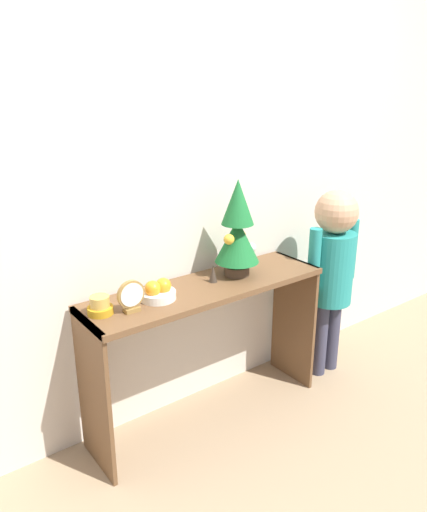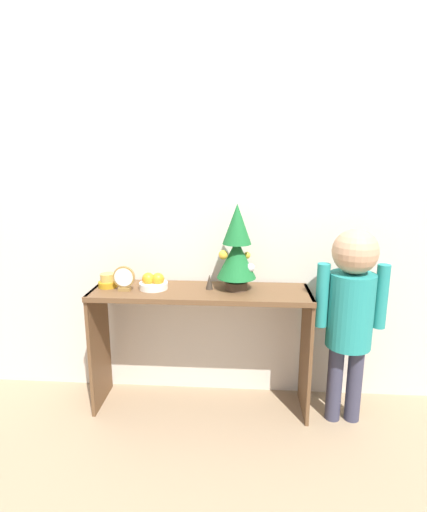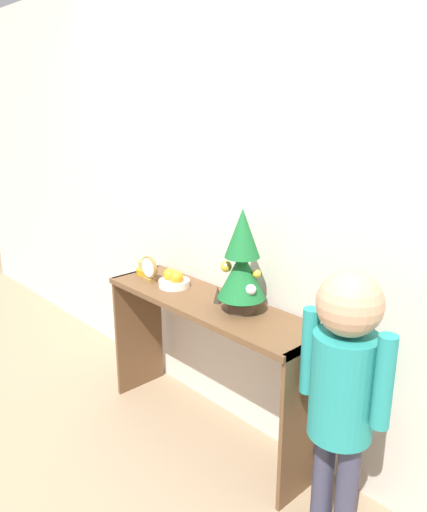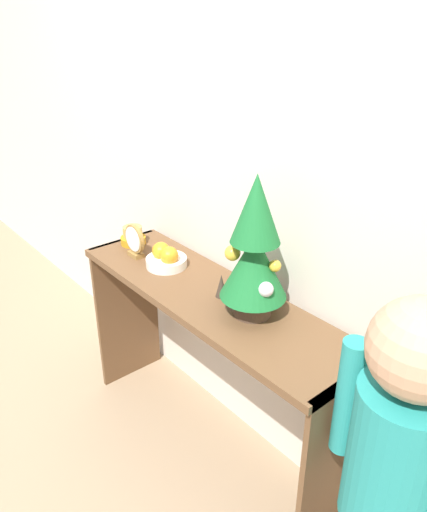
{
  "view_description": "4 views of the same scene",
  "coord_description": "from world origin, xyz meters",
  "px_view_note": "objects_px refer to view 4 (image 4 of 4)",
  "views": [
    {
      "loc": [
        -1.36,
        -1.68,
        1.73
      ],
      "look_at": [
        0.02,
        0.15,
        0.93
      ],
      "focal_mm": 35.0,
      "sensor_mm": 36.0,
      "label": 1
    },
    {
      "loc": [
        0.24,
        -2.06,
        1.51
      ],
      "look_at": [
        0.08,
        0.18,
        0.98
      ],
      "focal_mm": 28.0,
      "sensor_mm": 36.0,
      "label": 2
    },
    {
      "loc": [
        1.76,
        -1.42,
        1.73
      ],
      "look_at": [
        0.01,
        0.21,
        1.01
      ],
      "focal_mm": 35.0,
      "sensor_mm": 36.0,
      "label": 3
    },
    {
      "loc": [
        1.27,
        -0.85,
        1.72
      ],
      "look_at": [
        0.04,
        0.18,
        0.94
      ],
      "focal_mm": 35.0,
      "sensor_mm": 36.0,
      "label": 4
    }
  ],
  "objects_px": {
    "desk_clock": "(135,241)",
    "child_figure": "(399,445)",
    "fruit_bowl": "(166,258)",
    "singing_bowl": "(133,236)",
    "figurine": "(221,286)",
    "mini_tree": "(255,250)"
  },
  "relations": [
    {
      "from": "mini_tree",
      "to": "child_figure",
      "type": "bearing_deg",
      "value": -9.03
    },
    {
      "from": "fruit_bowl",
      "to": "desk_clock",
      "type": "height_order",
      "value": "desk_clock"
    },
    {
      "from": "fruit_bowl",
      "to": "figurine",
      "type": "height_order",
      "value": "fruit_bowl"
    },
    {
      "from": "desk_clock",
      "to": "singing_bowl",
      "type": "bearing_deg",
      "value": 152.49
    },
    {
      "from": "singing_bowl",
      "to": "figurine",
      "type": "bearing_deg",
      "value": 0.04
    },
    {
      "from": "singing_bowl",
      "to": "child_figure",
      "type": "height_order",
      "value": "child_figure"
    },
    {
      "from": "desk_clock",
      "to": "child_figure",
      "type": "xyz_separation_m",
      "value": [
        1.3,
        -0.03,
        -0.11
      ]
    },
    {
      "from": "singing_bowl",
      "to": "desk_clock",
      "type": "height_order",
      "value": "desk_clock"
    },
    {
      "from": "mini_tree",
      "to": "singing_bowl",
      "type": "distance_m",
      "value": 0.81
    },
    {
      "from": "mini_tree",
      "to": "child_figure",
      "type": "distance_m",
      "value": 0.71
    },
    {
      "from": "figurine",
      "to": "desk_clock",
      "type": "bearing_deg",
      "value": -172.71
    },
    {
      "from": "desk_clock",
      "to": "child_figure",
      "type": "relative_size",
      "value": 0.13
    },
    {
      "from": "figurine",
      "to": "child_figure",
      "type": "bearing_deg",
      "value": -6.9
    },
    {
      "from": "mini_tree",
      "to": "child_figure",
      "type": "xyz_separation_m",
      "value": [
        0.65,
        -0.1,
        -0.28
      ]
    },
    {
      "from": "fruit_bowl",
      "to": "figurine",
      "type": "xyz_separation_m",
      "value": [
        0.33,
        0.02,
        0.01
      ]
    },
    {
      "from": "fruit_bowl",
      "to": "child_figure",
      "type": "relative_size",
      "value": 0.15
    },
    {
      "from": "fruit_bowl",
      "to": "child_figure",
      "type": "height_order",
      "value": "child_figure"
    },
    {
      "from": "desk_clock",
      "to": "figurine",
      "type": "distance_m",
      "value": 0.5
    },
    {
      "from": "figurine",
      "to": "child_figure",
      "type": "distance_m",
      "value": 0.82
    },
    {
      "from": "figurine",
      "to": "child_figure",
      "type": "relative_size",
      "value": 0.08
    },
    {
      "from": "singing_bowl",
      "to": "child_figure",
      "type": "bearing_deg",
      "value": -3.9
    },
    {
      "from": "fruit_bowl",
      "to": "singing_bowl",
      "type": "height_order",
      "value": "fruit_bowl"
    }
  ]
}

